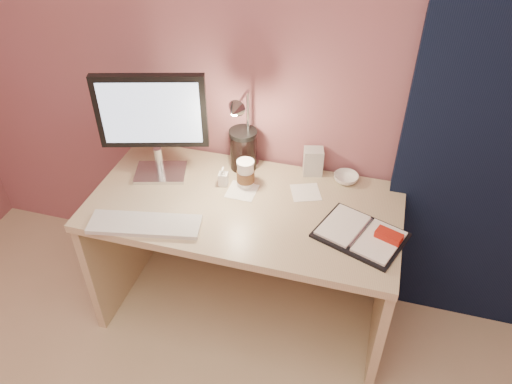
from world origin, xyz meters
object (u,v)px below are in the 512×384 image
(desk_lamp, at_px, (242,129))
(keyboard, at_px, (145,224))
(dark_jar, at_px, (243,151))
(planner, at_px, (363,234))
(monitor, at_px, (152,118))
(bowl, at_px, (346,178))
(desk, at_px, (249,230))
(lotion_bottle, at_px, (223,176))
(product_box, at_px, (313,161))
(coffee_cup, at_px, (246,174))

(desk_lamp, bearing_deg, keyboard, -121.57)
(keyboard, height_order, dark_jar, dark_jar)
(keyboard, height_order, planner, planner)
(dark_jar, xyz_separation_m, desk_lamp, (0.02, -0.08, 0.18))
(monitor, bearing_deg, bowl, -4.23)
(desk, bearing_deg, planner, -15.37)
(planner, xyz_separation_m, lotion_bottle, (-0.67, 0.18, 0.03))
(planner, bearing_deg, desk_lamp, 176.60)
(planner, distance_m, dark_jar, 0.72)
(planner, distance_m, product_box, 0.48)
(desk, bearing_deg, monitor, 176.20)
(monitor, relative_size, planner, 1.27)
(lotion_bottle, bearing_deg, desk, -14.96)
(keyboard, height_order, bowl, bowl)
(desk_lamp, bearing_deg, dark_jar, 107.62)
(dark_jar, relative_size, desk_lamp, 0.43)
(bowl, distance_m, product_box, 0.17)
(desk, relative_size, planner, 3.39)
(lotion_bottle, bearing_deg, monitor, -179.01)
(monitor, distance_m, keyboard, 0.48)
(bowl, xyz_separation_m, desk_lamp, (-0.48, -0.10, 0.25))
(keyboard, distance_m, coffee_cup, 0.52)
(monitor, xyz_separation_m, lotion_bottle, (0.32, 0.01, -0.27))
(bowl, height_order, product_box, product_box)
(planner, bearing_deg, dark_jar, 171.18)
(coffee_cup, height_order, desk_lamp, desk_lamp)
(planner, xyz_separation_m, desk_lamp, (-0.60, 0.26, 0.26))
(keyboard, bearing_deg, monitor, 92.92)
(dark_jar, height_order, desk_lamp, desk_lamp)
(planner, relative_size, dark_jar, 2.24)
(dark_jar, bearing_deg, monitor, -155.33)
(bowl, bearing_deg, lotion_bottle, -161.87)
(dark_jar, xyz_separation_m, product_box, (0.34, 0.04, -0.02))
(monitor, bearing_deg, lotion_bottle, -15.28)
(coffee_cup, height_order, product_box, same)
(coffee_cup, distance_m, lotion_bottle, 0.11)
(monitor, distance_m, dark_jar, 0.46)
(bowl, height_order, dark_jar, dark_jar)
(coffee_cup, relative_size, desk_lamp, 0.31)
(desk_lamp, bearing_deg, desk, -59.55)
(keyboard, xyz_separation_m, bowl, (0.78, 0.55, 0.01))
(coffee_cup, bearing_deg, dark_jar, 110.66)
(keyboard, distance_m, bowl, 0.95)
(product_box, bearing_deg, keyboard, -151.41)
(desk, relative_size, bowl, 11.96)
(coffee_cup, xyz_separation_m, product_box, (0.28, 0.18, 0.00))
(keyboard, bearing_deg, desk_lamp, 44.84)
(bowl, xyz_separation_m, lotion_bottle, (-0.55, -0.18, 0.03))
(desk_lamp, bearing_deg, monitor, -165.24)
(bowl, relative_size, lotion_bottle, 1.22)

